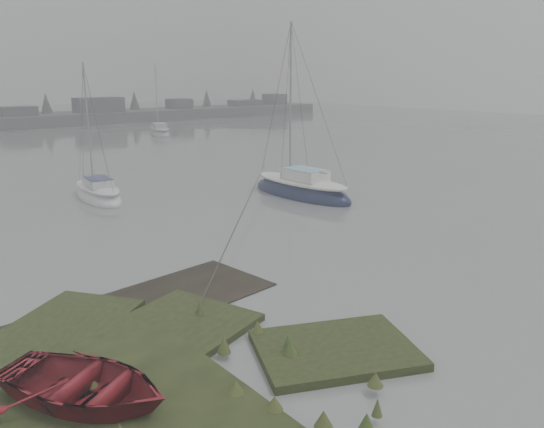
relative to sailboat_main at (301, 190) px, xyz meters
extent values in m
cube|color=#4C4F51|center=(15.07, 50.01, 0.31)|extent=(60.00, 8.00, 1.60)
cube|color=#424247|center=(-0.93, 49.01, 1.11)|extent=(4.00, 3.00, 2.20)
cube|color=#424247|center=(9.07, 49.01, 1.51)|extent=(6.00, 3.00, 3.00)
cube|color=#424247|center=(21.07, 49.01, 1.26)|extent=(3.00, 3.00, 2.50)
cube|color=#424247|center=(33.07, 49.01, 1.01)|extent=(5.00, 3.00, 2.00)
cube|color=#424247|center=(39.07, 49.01, 1.41)|extent=(3.00, 3.00, 2.80)
cone|color=#384238|center=(3.07, 51.01, 1.91)|extent=(2.00, 2.00, 3.50)
cone|color=#384238|center=(15.07, 51.01, 1.91)|extent=(2.00, 2.00, 3.50)
cone|color=#384238|center=(27.07, 51.01, 1.91)|extent=(2.00, 2.00, 3.50)
cone|color=#384238|center=(36.07, 51.01, 1.91)|extent=(2.00, 2.00, 3.50)
ellipsoid|color=#111839|center=(0.00, 0.01, -0.18)|extent=(2.41, 6.72, 1.62)
ellipsoid|color=white|center=(0.00, 0.01, 0.47)|extent=(1.95, 5.85, 0.46)
cube|color=white|center=(0.01, -0.27, 0.87)|extent=(1.50, 2.33, 0.48)
cube|color=#8FC2DD|center=(0.01, -0.27, 1.13)|extent=(1.40, 2.14, 0.08)
cylinder|color=#939399|center=(-0.03, 0.87, 4.60)|extent=(0.10, 0.10, 7.60)
cylinder|color=#939399|center=(0.02, -0.46, 1.13)|extent=(0.18, 2.66, 0.09)
ellipsoid|color=white|center=(-8.48, 6.06, -0.20)|extent=(2.08, 5.27, 1.25)
ellipsoid|color=silver|center=(-8.48, 6.06, 0.30)|extent=(1.69, 4.59, 0.35)
cube|color=silver|center=(-8.50, 5.84, 0.61)|extent=(1.24, 1.85, 0.37)
cube|color=#171F4D|center=(-8.50, 5.84, 0.81)|extent=(1.15, 1.70, 0.06)
cylinder|color=#939399|center=(-8.43, 6.72, 3.51)|extent=(0.08, 0.08, 5.90)
cylinder|color=#939399|center=(-8.51, 5.69, 0.81)|extent=(0.22, 2.06, 0.07)
ellipsoid|color=#A6A9B0|center=(8.36, 31.18, -0.19)|extent=(3.50, 5.97, 1.38)
ellipsoid|color=silver|center=(8.36, 31.18, 0.36)|extent=(2.93, 5.17, 0.39)
cube|color=silver|center=(8.29, 30.94, 0.70)|extent=(1.75, 2.22, 0.41)
cube|color=silver|center=(8.29, 30.94, 0.93)|extent=(1.62, 2.04, 0.06)
cylinder|color=#939399|center=(8.58, 31.87, 3.88)|extent=(0.09, 0.09, 6.49)
cylinder|color=#939399|center=(8.24, 30.79, 0.93)|extent=(0.76, 2.18, 0.07)
imported|color=maroon|center=(-15.59, -10.99, 0.29)|extent=(3.89, 4.24, 0.72)
camera|label=1|loc=(-18.42, -19.90, 5.83)|focal=35.00mm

